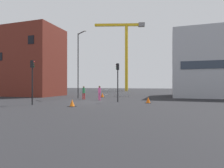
% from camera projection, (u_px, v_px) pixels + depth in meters
% --- Properties ---
extents(ground, '(160.00, 160.00, 0.00)m').
position_uv_depth(ground, '(93.00, 102.00, 20.52)').
color(ground, black).
extents(brick_building, '(10.37, 6.86, 11.68)m').
position_uv_depth(brick_building, '(31.00, 62.00, 32.06)').
color(brick_building, maroon).
rests_on(brick_building, ground).
extents(office_block, '(13.08, 10.25, 10.11)m').
position_uv_depth(office_block, '(216.00, 65.00, 28.87)').
color(office_block, '#A8AAB2').
rests_on(office_block, ground).
extents(construction_crane, '(14.69, 5.09, 20.53)m').
position_uv_depth(construction_crane, '(126.00, 46.00, 55.33)').
color(construction_crane, gold).
rests_on(construction_crane, ground).
extents(streetlamp_tall, '(1.91, 1.33, 9.08)m').
position_uv_depth(streetlamp_tall, '(79.00, 60.00, 25.46)').
color(streetlamp_tall, '#232326').
rests_on(streetlamp_tall, ground).
extents(traffic_light_island, '(0.39, 0.29, 4.21)m').
position_uv_depth(traffic_light_island, '(32.00, 75.00, 17.41)').
color(traffic_light_island, black).
rests_on(traffic_light_island, ground).
extents(traffic_light_verge, '(0.38, 0.26, 4.25)m').
position_uv_depth(traffic_light_verge, '(118.00, 76.00, 20.22)').
color(traffic_light_verge, black).
rests_on(traffic_light_verge, ground).
extents(pedestrian_walking, '(0.34, 0.34, 1.73)m').
position_uv_depth(pedestrian_walking, '(84.00, 92.00, 23.92)').
color(pedestrian_walking, red).
rests_on(pedestrian_walking, ground).
extents(pedestrian_waiting, '(0.34, 0.34, 1.78)m').
position_uv_depth(pedestrian_waiting, '(99.00, 92.00, 22.70)').
color(pedestrian_waiting, '#D14C8C').
rests_on(pedestrian_waiting, ground).
extents(safety_barrier_left_run, '(2.53, 0.07, 1.08)m').
position_uv_depth(safety_barrier_left_run, '(122.00, 93.00, 29.31)').
color(safety_barrier_left_run, gray).
rests_on(safety_barrier_left_run, ground).
extents(safety_barrier_mid_span, '(0.15, 2.48, 1.08)m').
position_uv_depth(safety_barrier_mid_span, '(106.00, 92.00, 33.30)').
color(safety_barrier_mid_span, gray).
rests_on(safety_barrier_mid_span, ground).
extents(traffic_cone_by_barrier, '(0.61, 0.61, 0.62)m').
position_uv_depth(traffic_cone_by_barrier, '(72.00, 103.00, 16.04)').
color(traffic_cone_by_barrier, black).
rests_on(traffic_cone_by_barrier, ground).
extents(traffic_cone_on_verge, '(0.69, 0.69, 0.70)m').
position_uv_depth(traffic_cone_on_verge, '(102.00, 95.00, 27.99)').
color(traffic_cone_on_verge, black).
rests_on(traffic_cone_on_verge, ground).
extents(traffic_cone_striped, '(0.64, 0.64, 0.64)m').
position_uv_depth(traffic_cone_striped, '(148.00, 100.00, 19.08)').
color(traffic_cone_striped, black).
rests_on(traffic_cone_striped, ground).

